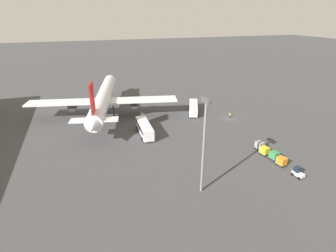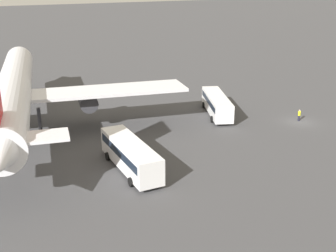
{
  "view_description": "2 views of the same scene",
  "coord_description": "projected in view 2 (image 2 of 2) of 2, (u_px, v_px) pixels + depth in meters",
  "views": [
    {
      "loc": [
        -69.25,
        44.91,
        31.51
      ],
      "look_at": [
        -5.93,
        23.37,
        2.88
      ],
      "focal_mm": 28.0,
      "sensor_mm": 36.0,
      "label": 1
    },
    {
      "loc": [
        -43.37,
        46.73,
        20.91
      ],
      "look_at": [
        -2.9,
        24.45,
        4.43
      ],
      "focal_mm": 45.0,
      "sensor_mm": 36.0,
      "label": 2
    }
  ],
  "objects": [
    {
      "name": "shuttle_bus_near",
      "position": [
        217.0,
        103.0,
        66.83
      ],
      "size": [
        12.2,
        7.39,
        3.12
      ],
      "rotation": [
        0.0,
        0.0,
        -0.41
      ],
      "color": "white",
      "rests_on": "ground"
    },
    {
      "name": "shuttle_bus_far",
      "position": [
        130.0,
        154.0,
        47.51
      ],
      "size": [
        12.25,
        3.63,
        3.37
      ],
      "rotation": [
        0.0,
        0.0,
        -0.04
      ],
      "color": "white",
      "rests_on": "ground"
    },
    {
      "name": "worker_person",
      "position": [
        299.0,
        115.0,
        64.25
      ],
      "size": [
        0.38,
        0.38,
        1.74
      ],
      "color": "#1E1E2D",
      "rests_on": "ground"
    },
    {
      "name": "airplane",
      "position": [
        14.0,
        91.0,
        58.01
      ],
      "size": [
        54.88,
        48.15,
        15.95
      ],
      "rotation": [
        0.0,
        0.0,
        -0.22
      ],
      "color": "silver",
      "rests_on": "ground"
    },
    {
      "name": "ground_plane",
      "position": [
        299.0,
        122.0,
        64.04
      ],
      "size": [
        600.0,
        600.0,
        0.0
      ],
      "primitive_type": "plane",
      "color": "#424244"
    }
  ]
}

